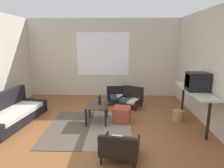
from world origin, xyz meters
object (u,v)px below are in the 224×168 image
armchair_striped_foreground (120,147)px  console_shelf (195,94)px  coffee_table (97,108)px  ottoman_orange (122,115)px  glass_bottle (100,100)px  armchair_by_window (117,96)px  clay_vase (192,82)px  armchair_corner (131,98)px  crt_television (197,82)px  wicker_basket (178,115)px  couch (10,114)px

armchair_striped_foreground → console_shelf: (1.77, 1.49, 0.51)m
coffee_table → ottoman_orange: bearing=2.0°
glass_bottle → armchair_by_window: bearing=74.1°
armchair_striped_foreground → clay_vase: (1.77, 1.75, 0.73)m
armchair_by_window → glass_bottle: bearing=-105.9°
armchair_corner → crt_television: bearing=-41.6°
crt_television → armchair_by_window: bearing=139.0°
armchair_striped_foreground → wicker_basket: (1.47, 1.66, -0.11)m
coffee_table → wicker_basket: bearing=4.2°
clay_vase → armchair_corner: bearing=146.8°
ottoman_orange → wicker_basket: 1.41m
clay_vase → wicker_basket: clay_vase is taller
wicker_basket → armchair_striped_foreground: bearing=-131.5°
wicker_basket → clay_vase: bearing=15.6°
coffee_table → glass_bottle: (0.06, 0.08, 0.19)m
armchair_by_window → clay_vase: bearing=-34.7°
coffee_table → glass_bottle: glass_bottle is taller
couch → armchair_corner: couch is taller
armchair_corner → wicker_basket: bearing=-42.5°
crt_television → glass_bottle: (-2.25, 0.17, -0.51)m
console_shelf → ottoman_orange: bearing=178.5°
coffee_table → console_shelf: console_shelf is taller
couch → glass_bottle: (2.17, 0.19, 0.32)m
coffee_table → glass_bottle: bearing=52.7°
crt_television → glass_bottle: crt_television is taller
armchair_striped_foreground → ottoman_orange: bearing=87.6°
coffee_table → console_shelf: (2.32, -0.02, 0.40)m
couch → armchair_corner: (3.02, 1.25, 0.05)m
armchair_by_window → wicker_basket: bearing=-41.6°
clay_vase → wicker_basket: (-0.31, -0.09, -0.83)m
couch → clay_vase: (4.42, 0.34, 0.75)m
armchair_striped_foreground → coffee_table: bearing=109.7°
couch → armchair_corner: 3.27m
coffee_table → crt_television: bearing=-2.3°
couch → wicker_basket: bearing=3.5°
couch → coffee_table: 2.11m
couch → crt_television: 4.49m
couch → glass_bottle: couch is taller
armchair_by_window → crt_television: crt_television is taller
console_shelf → crt_television: bearing=-92.6°
ottoman_orange → clay_vase: bearing=7.0°
armchair_corner → crt_television: (1.39, -1.24, 0.79)m
clay_vase → glass_bottle: bearing=-176.3°
crt_television → clay_vase: (0.00, 0.32, -0.08)m
ottoman_orange → console_shelf: bearing=-1.5°
wicker_basket → glass_bottle: bearing=-178.2°
console_shelf → armchair_striped_foreground: bearing=-139.9°
ottoman_orange → crt_television: bearing=-3.8°
coffee_table → armchair_striped_foreground: bearing=-70.3°
armchair_striped_foreground → armchair_corner: bearing=82.0°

